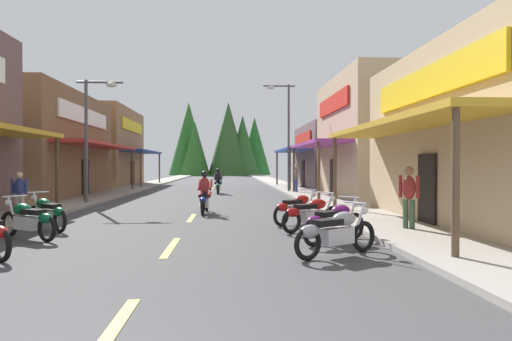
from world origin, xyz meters
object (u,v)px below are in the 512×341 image
motorcycle_parked_right_1 (334,221)px  pedestrian_browsing (296,177)px  motorcycle_parked_left_3 (47,212)px  rider_cruising_lead (205,196)px  motorcycle_parked_right_3 (297,208)px  pedestrian_waiting (19,192)px  rider_cruising_trailing (218,183)px  motorcycle_parked_right_0 (336,231)px  streetlamp_left (93,123)px  motorcycle_parked_left_2 (28,219)px  motorcycle_parked_right_2 (311,213)px  streetlamp_right (284,124)px  pedestrian_by_shop (409,194)px

motorcycle_parked_right_1 → pedestrian_browsing: 17.71m
motorcycle_parked_left_3 → pedestrian_browsing: bearing=-77.1°
motorcycle_parked_right_1 → rider_cruising_lead: bearing=79.5°
motorcycle_parked_right_3 → pedestrian_waiting: bearing=127.8°
rider_cruising_trailing → pedestrian_browsing: bearing=-91.7°
motorcycle_parked_right_0 → motorcycle_parked_right_1: 1.56m
streetlamp_left → motorcycle_parked_left_2: streetlamp_left is taller
rider_cruising_trailing → pedestrian_browsing: size_ratio=1.19×
motorcycle_parked_right_0 → motorcycle_parked_right_1: bearing=46.5°
motorcycle_parked_right_0 → pedestrian_browsing: size_ratio=1.04×
motorcycle_parked_right_2 → rider_cruising_trailing: (-2.87, 16.01, 0.17)m
pedestrian_browsing → pedestrian_waiting: (-10.98, -12.62, -0.16)m
streetlamp_right → pedestrian_waiting: size_ratio=4.42×
streetlamp_left → rider_cruising_trailing: size_ratio=2.59×
motorcycle_parked_right_0 → rider_cruising_trailing: rider_cruising_trailing is taller
rider_cruising_lead → pedestrian_waiting: (-5.94, -1.37, 0.24)m
pedestrian_browsing → rider_cruising_lead: bearing=-120.0°
motorcycle_parked_left_3 → rider_cruising_trailing: bearing=-61.7°
motorcycle_parked_right_3 → rider_cruising_trailing: size_ratio=0.78×
streetlamp_left → motorcycle_parked_right_1: size_ratio=3.16×
streetlamp_right → motorcycle_parked_right_1: size_ratio=3.93×
motorcycle_parked_left_3 → motorcycle_parked_right_1: bearing=-154.4°
pedestrian_by_shop → pedestrian_waiting: bearing=-60.1°
motorcycle_parked_right_1 → rider_cruising_lead: rider_cruising_lead is taller
streetlamp_left → motorcycle_parked_right_2: streetlamp_left is taller
motorcycle_parked_left_2 → pedestrian_waiting: pedestrian_waiting is taller
streetlamp_right → rider_cruising_lead: (-4.40, -12.06, -3.75)m
motorcycle_parked_right_3 → rider_cruising_trailing: (-2.71, 14.49, 0.17)m
rider_cruising_trailing → pedestrian_waiting: 14.24m
motorcycle_parked_right_1 → motorcycle_parked_left_2: (-7.18, 0.86, 0.00)m
streetlamp_right → motorcycle_parked_left_3: (-8.46, -16.00, -3.91)m
motorcycle_parked_left_2 → pedestrian_waiting: bearing=-29.5°
motorcycle_parked_right_2 → rider_cruising_lead: rider_cruising_lead is taller
motorcycle_parked_right_0 → pedestrian_by_shop: bearing=16.5°
rider_cruising_trailing → pedestrian_waiting: size_ratio=1.38×
motorcycle_parked_right_0 → motorcycle_parked_right_3: size_ratio=1.13×
rider_cruising_trailing → pedestrian_waiting: (-6.16, -12.84, 0.24)m
motorcycle_parked_right_2 → rider_cruising_lead: bearing=90.4°
motorcycle_parked_right_2 → pedestrian_browsing: (1.95, 15.79, 0.56)m
motorcycle_parked_right_1 → pedestrian_waiting: 10.50m
streetlamp_right → pedestrian_browsing: streetlamp_right is taller
motorcycle_parked_right_1 → rider_cruising_trailing: (-3.07, 17.83, 0.17)m
motorcycle_parked_left_3 → pedestrian_browsing: 17.72m
motorcycle_parked_right_0 → motorcycle_parked_left_3: same height
motorcycle_parked_right_2 → motorcycle_parked_left_3: (-7.15, 0.61, 0.00)m
motorcycle_parked_right_3 → pedestrian_by_shop: pedestrian_by_shop is taller
streetlamp_right → motorcycle_parked_right_2: 17.11m
streetlamp_left → pedestrian_browsing: streetlamp_left is taller
pedestrian_waiting → motorcycle_parked_right_2: bearing=-103.3°
streetlamp_right → motorcycle_parked_left_2: 19.81m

